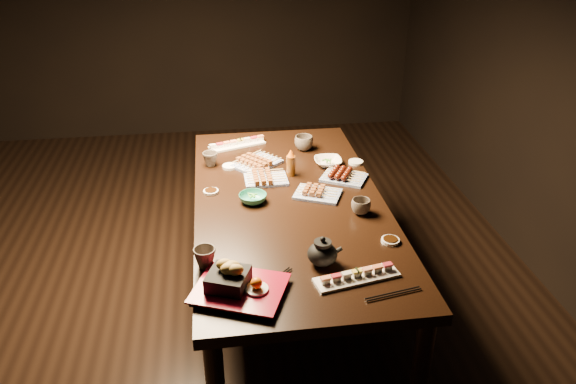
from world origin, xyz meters
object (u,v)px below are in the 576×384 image
Objects in this scene: edamame_bowl_cream at (328,162)px; yakitori_plate_right at (318,190)px; teacup_mid_right at (361,207)px; condiment_bottle at (291,162)px; tempura_tray at (239,280)px; yakitori_plate_left at (257,160)px; teacup_far_right at (304,143)px; sushi_platter_near at (357,274)px; teacup_near_left at (205,258)px; teacup_far_left at (210,159)px; edamame_bowl_green at (253,198)px; yakitori_plate_center at (266,176)px; dining_table at (289,265)px; teapot at (322,251)px.

yakitori_plate_right is at bearing -109.51° from edamame_bowl_cream.
yakitori_plate_right is 1.47× the size of edamame_bowl_cream.
teacup_mid_right is 0.51m from condiment_bottle.
tempura_tray is at bearing -138.96° from teacup_mid_right.
condiment_bottle is (0.16, -0.14, 0.04)m from yakitori_plate_left.
teacup_mid_right is 0.77m from teacup_far_right.
teacup_near_left is at bearing 152.54° from sushi_platter_near.
tempura_tray is at bearing -108.92° from condiment_bottle.
condiment_bottle is (-0.22, -0.10, 0.05)m from edamame_bowl_cream.
condiment_bottle is (-0.12, 0.92, 0.05)m from sushi_platter_near.
tempura_tray is 1.13m from teacup_far_left.
yakitori_plate_left is 1.83× the size of edamame_bowl_green.
edamame_bowl_green reaches higher than edamame_bowl_cream.
edamame_bowl_green is (-0.34, 0.66, 0.00)m from sushi_platter_near.
teacup_far_right is (-0.10, 0.22, 0.02)m from edamame_bowl_cream.
yakitori_plate_center is 0.45m from teacup_far_right.
teacup_far_right is 0.73× the size of condiment_bottle.
teacup_mid_right reaches higher than yakitori_plate_left.
dining_table is 12.23× the size of edamame_bowl_cream.
yakitori_plate_left is (-0.28, 1.07, 0.01)m from sushi_platter_near.
teacup_mid_right is 0.84× the size of teacup_far_right.
teacup_mid_right is at bearing -79.49° from teacup_far_right.
teacup_far_left is at bearing 140.28° from yakitori_plate_center.
dining_table is 21.92× the size of teacup_far_left.
yakitori_plate_right is at bearing 16.15° from dining_table.
tempura_tray reaches higher than teacup_far_right.
edamame_bowl_cream is 1.04× the size of teapot.
teapot reaches higher than teacup_far_left.
dining_table is 0.43m from yakitori_plate_right.
yakitori_plate_center is 0.67× the size of tempura_tray.
edamame_bowl_green is 0.35m from condiment_bottle.
edamame_bowl_green is at bearing -112.34° from yakitori_plate_center.
teapot is at bearing 122.09° from sushi_platter_near.
yakitori_plate_right is at bearing -92.36° from teacup_far_right.
sushi_platter_near is 1.24m from teacup_far_right.
yakitori_plate_center is 2.43× the size of teacup_mid_right.
yakitori_plate_right is at bearing 81.32° from tempura_tray.
teacup_far_right is at bearing -9.39° from yakitori_plate_left.
edamame_bowl_cream is (0.12, 0.34, -0.01)m from yakitori_plate_right.
edamame_bowl_green is 1.25× the size of teacup_far_right.
yakitori_plate_left is at bearing 125.99° from teacup_mid_right.
yakitori_plate_right is 2.63× the size of teacup_far_left.
teacup_far_left is 0.58× the size of teapot.
teacup_near_left is 0.61× the size of condiment_bottle.
dining_table is at bearing -3.23° from edamame_bowl_green.
condiment_bottle is at bearing -156.06° from edamame_bowl_cream.
dining_table is 0.69m from teapot.
edamame_bowl_green is 0.93× the size of teapot.
tempura_tray is at bearing -109.39° from teacup_far_right.
dining_table is 12.37× the size of condiment_bottle.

